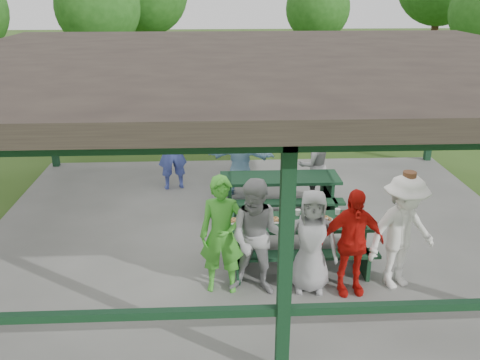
{
  "coord_description": "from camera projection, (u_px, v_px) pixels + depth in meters",
  "views": [
    {
      "loc": [
        -0.72,
        -8.58,
        4.46
      ],
      "look_at": [
        -0.32,
        -0.3,
        1.22
      ],
      "focal_mm": 38.0,
      "sensor_mm": 36.0,
      "label": 1
    }
  ],
  "objects": [
    {
      "name": "contestant_grey_left",
      "position": [
        258.0,
        238.0,
        7.35
      ],
      "size": [
        0.99,
        0.84,
        1.8
      ],
      "primitive_type": "imported",
      "rotation": [
        0.0,
        0.0,
        -0.2
      ],
      "color": "#959597",
      "rests_on": "concrete_slab"
    },
    {
      "name": "ground",
      "position": [
        256.0,
        234.0,
        9.64
      ],
      "size": [
        90.0,
        90.0,
        0.0
      ],
      "primitive_type": "plane",
      "color": "#305219",
      "rests_on": "ground"
    },
    {
      "name": "tree_far_left",
      "position": [
        98.0,
        7.0,
        19.98
      ],
      "size": [
        3.34,
        3.34,
        5.21
      ],
      "color": "#322214",
      "rests_on": "ground"
    },
    {
      "name": "table_setting",
      "position": [
        304.0,
        218.0,
        8.26
      ],
      "size": [
        2.29,
        0.45,
        0.1
      ],
      "color": "white",
      "rests_on": "picnic_table_near"
    },
    {
      "name": "picnic_table_near",
      "position": [
        298.0,
        236.0,
        8.34
      ],
      "size": [
        2.37,
        1.39,
        0.75
      ],
      "color": "black",
      "rests_on": "concrete_slab"
    },
    {
      "name": "contestant_grey_mid",
      "position": [
        311.0,
        241.0,
        7.47
      ],
      "size": [
        0.84,
        0.6,
        1.61
      ],
      "primitive_type": "imported",
      "rotation": [
        0.0,
        0.0,
        -0.12
      ],
      "color": "#969698",
      "rests_on": "concrete_slab"
    },
    {
      "name": "pickup_truck",
      "position": [
        341.0,
        91.0,
        18.84
      ],
      "size": [
        5.29,
        3.66,
        1.34
      ],
      "primitive_type": "imported",
      "rotation": [
        0.0,
        0.0,
        1.9
      ],
      "color": "silver",
      "rests_on": "ground"
    },
    {
      "name": "spectator_grey",
      "position": [
        314.0,
        165.0,
        10.8
      ],
      "size": [
        0.83,
        0.72,
        1.47
      ],
      "primitive_type": "imported",
      "rotation": [
        0.0,
        0.0,
        3.4
      ],
      "color": "gray",
      "rests_on": "concrete_slab"
    },
    {
      "name": "spectator_lblue",
      "position": [
        240.0,
        159.0,
        10.97
      ],
      "size": [
        1.51,
        0.7,
        1.57
      ],
      "primitive_type": "imported",
      "rotation": [
        0.0,
        0.0,
        2.97
      ],
      "color": "#90C0DF",
      "rests_on": "concrete_slab"
    },
    {
      "name": "farm_trailer",
      "position": [
        185.0,
        102.0,
        16.88
      ],
      "size": [
        4.29,
        2.8,
        1.51
      ],
      "rotation": [
        0.0,
        0.0,
        -0.38
      ],
      "color": "#1B3698",
      "rests_on": "ground"
    },
    {
      "name": "spectator_blue",
      "position": [
        172.0,
        150.0,
        11.21
      ],
      "size": [
        0.74,
        0.58,
        1.79
      ],
      "primitive_type": "imported",
      "rotation": [
        0.0,
        0.0,
        3.4
      ],
      "color": "#4453B2",
      "rests_on": "concrete_slab"
    },
    {
      "name": "picnic_table_far",
      "position": [
        280.0,
        190.0,
        10.2
      ],
      "size": [
        2.37,
        1.39,
        0.75
      ],
      "color": "black",
      "rests_on": "concrete_slab"
    },
    {
      "name": "contestant_red",
      "position": [
        352.0,
        242.0,
        7.39
      ],
      "size": [
        1.0,
        0.48,
        1.66
      ],
      "primitive_type": "imported",
      "rotation": [
        0.0,
        0.0,
        0.08
      ],
      "color": "red",
      "rests_on": "concrete_slab"
    },
    {
      "name": "contestant_white_fedora",
      "position": [
        402.0,
        232.0,
        7.52
      ],
      "size": [
        1.32,
        1.03,
        1.86
      ],
      "rotation": [
        0.0,
        0.0,
        0.35
      ],
      "color": "white",
      "rests_on": "concrete_slab"
    },
    {
      "name": "tree_mid",
      "position": [
        318.0,
        9.0,
        24.45
      ],
      "size": [
        3.08,
        3.08,
        4.82
      ],
      "color": "#322214",
      "rests_on": "ground"
    },
    {
      "name": "concrete_slab",
      "position": [
        256.0,
        231.0,
        9.62
      ],
      "size": [
        10.0,
        8.0,
        0.1
      ],
      "primitive_type": "cube",
      "color": "slate",
      "rests_on": "ground"
    },
    {
      "name": "contestant_green",
      "position": [
        222.0,
        235.0,
        7.42
      ],
      "size": [
        0.7,
        0.49,
        1.82
      ],
      "primitive_type": "imported",
      "rotation": [
        0.0,
        0.0,
        -0.09
      ],
      "color": "green",
      "rests_on": "concrete_slab"
    },
    {
      "name": "pavilion_structure",
      "position": [
        258.0,
        65.0,
        8.48
      ],
      "size": [
        10.6,
        8.6,
        3.24
      ],
      "color": "black",
      "rests_on": "concrete_slab"
    }
  ]
}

